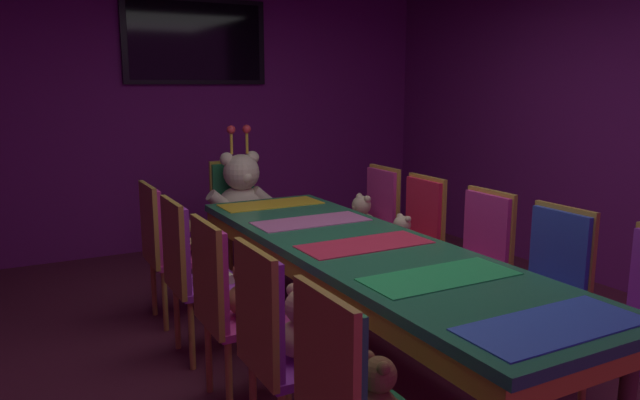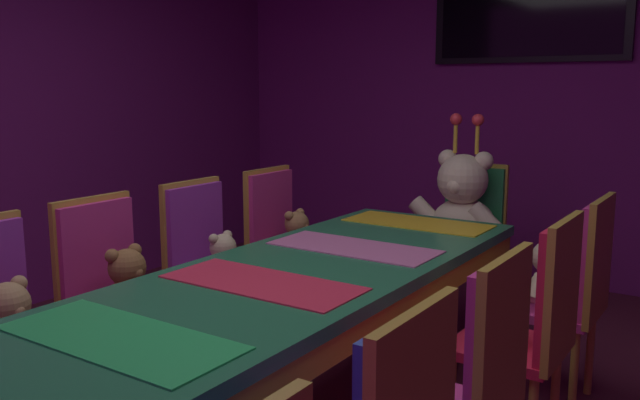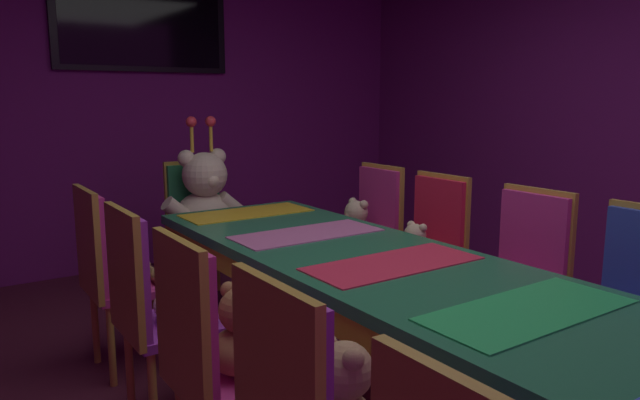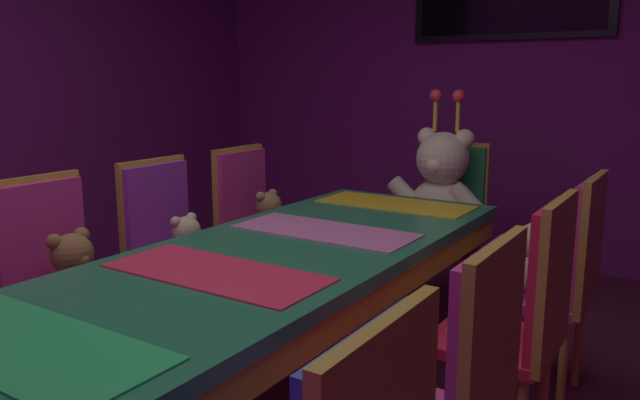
% 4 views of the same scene
% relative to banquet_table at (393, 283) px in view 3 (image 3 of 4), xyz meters
% --- Properties ---
extents(wall_back, '(5.20, 0.12, 2.80)m').
position_rel_banquet_table_xyz_m(wall_back, '(0.00, 3.20, 0.74)').
color(wall_back, '#721E72').
rests_on(wall_back, ground_plane).
extents(banquet_table, '(0.90, 3.13, 0.75)m').
position_rel_banquet_table_xyz_m(banquet_table, '(0.00, 0.00, 0.00)').
color(banquet_table, '#26724C').
rests_on(banquet_table, ground_plane).
extents(chair_left_2, '(0.42, 0.41, 0.98)m').
position_rel_banquet_table_xyz_m(chair_left_2, '(-0.86, -0.03, -0.06)').
color(chair_left_2, '#CC338C').
rests_on(chair_left_2, ground_plane).
extents(teddy_left_2, '(0.27, 0.35, 0.33)m').
position_rel_banquet_table_xyz_m(teddy_left_2, '(-0.72, -0.03, -0.06)').
color(teddy_left_2, olive).
rests_on(teddy_left_2, chair_left_2).
extents(chair_left_3, '(0.42, 0.41, 0.98)m').
position_rel_banquet_table_xyz_m(chair_left_3, '(-0.87, 0.59, -0.06)').
color(chair_left_3, purple).
rests_on(chair_left_3, ground_plane).
extents(teddy_left_3, '(0.23, 0.29, 0.28)m').
position_rel_banquet_table_xyz_m(teddy_left_3, '(-0.73, 0.59, -0.08)').
color(teddy_left_3, beige).
rests_on(teddy_left_3, chair_left_3).
extents(chair_left_4, '(0.42, 0.41, 0.98)m').
position_rel_banquet_table_xyz_m(chair_left_4, '(-0.87, 1.23, -0.06)').
color(chair_left_4, '#CC338C').
rests_on(chair_left_4, ground_plane).
extents(teddy_left_4, '(0.24, 0.31, 0.29)m').
position_rel_banquet_table_xyz_m(teddy_left_4, '(-0.72, 1.23, -0.07)').
color(teddy_left_4, '#9E7247').
rests_on(teddy_left_4, chair_left_4).
extents(chair_right_1, '(0.42, 0.41, 0.98)m').
position_rel_banquet_table_xyz_m(chair_right_1, '(0.84, -0.60, -0.06)').
color(chair_right_1, '#2D47B2').
rests_on(chair_right_1, ground_plane).
extents(chair_right_2, '(0.42, 0.41, 0.98)m').
position_rel_banquet_table_xyz_m(chair_right_2, '(0.85, -0.03, -0.06)').
color(chair_right_2, '#CC338C').
rests_on(chair_right_2, ground_plane).
extents(chair_right_3, '(0.42, 0.41, 0.98)m').
position_rel_banquet_table_xyz_m(chair_right_3, '(0.86, 0.63, -0.06)').
color(chair_right_3, red).
rests_on(chair_right_3, ground_plane).
extents(teddy_right_3, '(0.21, 0.28, 0.26)m').
position_rel_banquet_table_xyz_m(teddy_right_3, '(0.71, 0.63, -0.09)').
color(teddy_right_3, beige).
rests_on(teddy_right_3, chair_right_3).
extents(chair_right_4, '(0.42, 0.41, 0.98)m').
position_rel_banquet_table_xyz_m(chair_right_4, '(0.87, 1.20, -0.06)').
color(chair_right_4, '#CC338C').
rests_on(chair_right_4, ground_plane).
extents(teddy_right_4, '(0.26, 0.33, 0.31)m').
position_rel_banquet_table_xyz_m(teddy_right_4, '(0.72, 1.20, -0.06)').
color(teddy_right_4, beige).
rests_on(teddy_right_4, chair_right_4).
extents(throne_chair, '(0.41, 0.42, 0.98)m').
position_rel_banquet_table_xyz_m(throne_chair, '(0.00, 2.11, -0.06)').
color(throne_chair, '#268C4C').
rests_on(throne_chair, ground_plane).
extents(king_teddy_bear, '(0.66, 0.51, 0.84)m').
position_rel_banquet_table_xyz_m(king_teddy_bear, '(0.00, 1.94, 0.07)').
color(king_teddy_bear, beige).
rests_on(king_teddy_bear, throne_chair).
extents(wall_tv, '(1.42, 0.06, 0.83)m').
position_rel_banquet_table_xyz_m(wall_tv, '(0.00, 3.11, 1.39)').
color(wall_tv, black).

